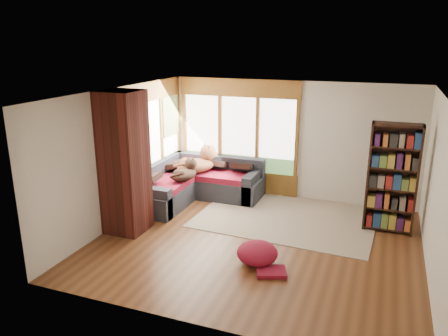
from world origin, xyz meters
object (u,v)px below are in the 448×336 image
Objects in this scene: brick_chimney at (124,163)px; sectional_sofa at (195,184)px; dog_brindle at (186,172)px; bookshelf at (392,179)px; pouf at (257,252)px; area_rug at (287,216)px; dog_tan at (198,162)px.

sectional_sofa is at bearing 77.71° from brick_chimney.
sectional_sofa is 2.88× the size of dog_brindle.
bookshelf is 2.92m from pouf.
sectional_sofa is 1.08× the size of bookshelf.
sectional_sofa is 0.65× the size of area_rug.
pouf is (-0.02, -2.06, 0.18)m from area_rug.
brick_chimney is 1.18× the size of sectional_sofa.
brick_chimney is 2.26m from dog_tan.
bookshelf is at bearing 20.25° from brick_chimney.
area_rug is 2.35m from dog_tan.
dog_brindle is at bearing -84.02° from sectional_sofa.
dog_brindle reaches higher than pouf.
brick_chimney is 1.72m from dog_brindle.
dog_tan reaches higher than area_rug.
area_rug is at bearing 179.75° from bookshelf.
bookshelf is at bearing -59.11° from dog_tan.
bookshelf is at bearing 47.06° from pouf.
brick_chimney reaches higher than sectional_sofa.
dog_tan reaches higher than sectional_sofa.
bookshelf is 2.66× the size of dog_brindle.
pouf is 3.37m from dog_tan.
brick_chimney is at bearing -147.59° from area_rug.
dog_brindle is (0.01, -0.49, 0.42)m from sectional_sofa.
bookshelf is 1.92× the size of dog_tan.
bookshelf is 4.10m from dog_brindle.
dog_tan is (0.05, 0.10, 0.50)m from sectional_sofa.
dog_tan is 0.60m from dog_brindle.
sectional_sofa is (0.45, 2.05, -1.00)m from brick_chimney.
pouf is at bearing -117.58° from dog_brindle.
area_rug is at bearing -4.52° from sectional_sofa.
brick_chimney is 3.40m from area_rug.
pouf is at bearing -132.94° from bookshelf.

